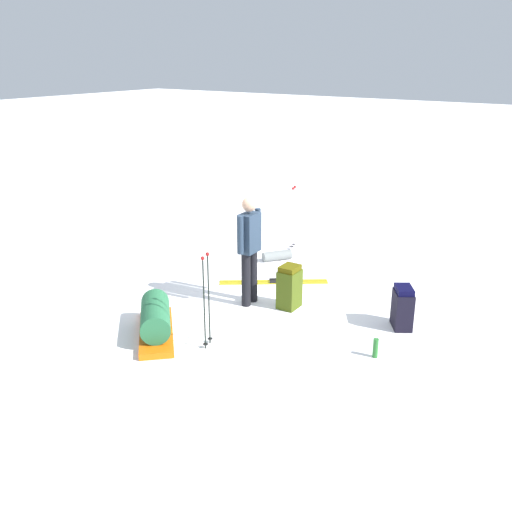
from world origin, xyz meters
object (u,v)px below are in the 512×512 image
(sleeping_mat_rolled, at_px, (277,256))
(thermos_bottle, at_px, (375,348))
(backpack_bright, at_px, (289,287))
(ski_poles_planted_far, at_px, (206,296))
(ski_pair_near, at_px, (274,282))
(gear_sled, at_px, (156,320))
(skier_standing, at_px, (249,245))
(backpack_large_dark, at_px, (403,308))
(ski_poles_planted_near, at_px, (293,214))

(sleeping_mat_rolled, xyz_separation_m, thermos_bottle, (-2.37, -2.98, 0.04))
(backpack_bright, distance_m, ski_poles_planted_far, 1.72)
(ski_pair_near, relative_size, gear_sled, 1.21)
(skier_standing, bearing_deg, thermos_bottle, -101.69)
(ski_pair_near, distance_m, backpack_large_dark, 2.45)
(sleeping_mat_rolled, bearing_deg, ski_poles_planted_far, -163.24)
(ski_pair_near, distance_m, ski_poles_planted_far, 2.51)
(ski_pair_near, distance_m, gear_sled, 2.55)
(ski_poles_planted_far, xyz_separation_m, thermos_bottle, (0.97, -1.98, -0.59))
(gear_sled, relative_size, sleeping_mat_rolled, 2.39)
(skier_standing, height_order, thermos_bottle, skier_standing)
(skier_standing, relative_size, ski_poles_planted_near, 1.35)
(ski_poles_planted_near, xyz_separation_m, gear_sled, (-4.26, -0.33, -0.48))
(backpack_bright, height_order, thermos_bottle, backpack_bright)
(ski_poles_planted_far, xyz_separation_m, sleeping_mat_rolled, (3.33, 1.00, -0.63))
(ski_poles_planted_near, bearing_deg, backpack_large_dark, -124.83)
(backpack_bright, distance_m, thermos_bottle, 1.85)
(ski_poles_planted_far, xyz_separation_m, gear_sled, (-0.16, 0.78, -0.50))
(ski_poles_planted_far, distance_m, gear_sled, 0.94)
(backpack_bright, relative_size, ski_poles_planted_far, 0.52)
(backpack_bright, distance_m, sleeping_mat_rolled, 2.12)
(backpack_large_dark, xyz_separation_m, ski_poles_planted_near, (2.13, 3.06, 0.40))
(skier_standing, bearing_deg, gear_sled, 163.94)
(skier_standing, distance_m, ski_poles_planted_near, 2.78)
(thermos_bottle, bearing_deg, backpack_large_dark, 1.80)
(gear_sled, height_order, thermos_bottle, gear_sled)
(ski_pair_near, bearing_deg, sleeping_mat_rolled, 29.23)
(backpack_large_dark, relative_size, backpack_bright, 0.91)
(backpack_large_dark, distance_m, backpack_bright, 1.70)
(gear_sled, bearing_deg, sleeping_mat_rolled, 3.62)
(backpack_large_dark, relative_size, ski_poles_planted_far, 0.48)
(backpack_large_dark, xyz_separation_m, backpack_bright, (-0.31, 1.67, 0.03))
(ski_pair_near, height_order, ski_poles_planted_near, ski_poles_planted_near)
(gear_sled, xyz_separation_m, thermos_bottle, (1.13, -2.76, -0.09))
(ski_poles_planted_far, height_order, gear_sled, ski_poles_planted_far)
(ski_pair_near, distance_m, thermos_bottle, 2.81)
(backpack_large_dark, height_order, ski_poles_planted_far, ski_poles_planted_far)
(gear_sled, xyz_separation_m, sleeping_mat_rolled, (3.50, 0.22, -0.13))
(backpack_bright, xyz_separation_m, thermos_bottle, (-0.69, -1.71, -0.20))
(backpack_large_dark, height_order, sleeping_mat_rolled, backpack_large_dark)
(ski_poles_planted_near, bearing_deg, backpack_bright, -150.42)
(backpack_bright, xyz_separation_m, gear_sled, (-1.82, 1.05, -0.11))
(backpack_large_dark, xyz_separation_m, thermos_bottle, (-1.00, -0.03, -0.17))
(ski_pair_near, height_order, ski_poles_planted_far, ski_poles_planted_far)
(skier_standing, bearing_deg, ski_poles_planted_near, 16.68)
(backpack_large_dark, distance_m, ski_poles_planted_far, 2.80)
(backpack_large_dark, distance_m, gear_sled, 3.46)
(backpack_bright, height_order, ski_poles_planted_far, ski_poles_planted_far)
(ski_poles_planted_near, relative_size, sleeping_mat_rolled, 2.29)
(ski_pair_near, relative_size, thermos_bottle, 6.12)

